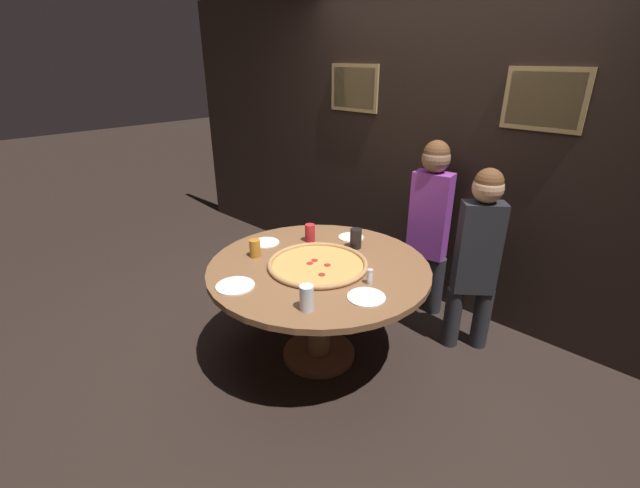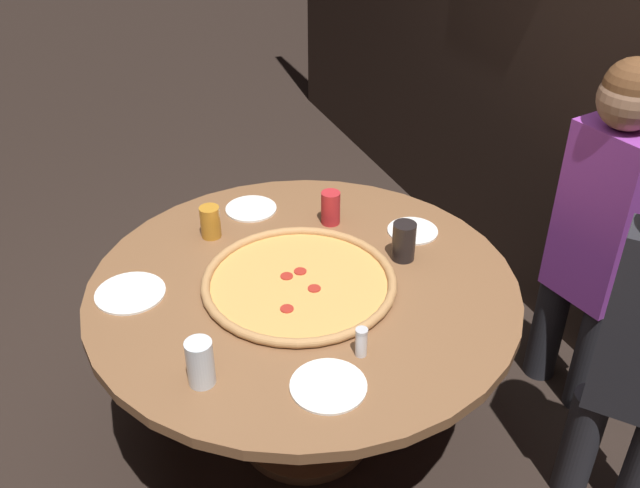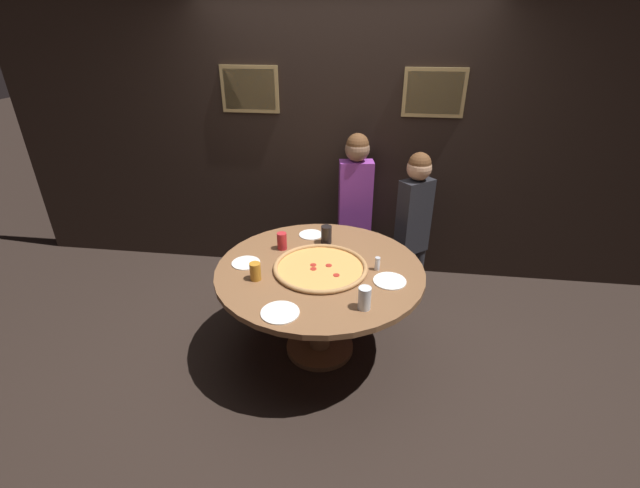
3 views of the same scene
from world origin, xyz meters
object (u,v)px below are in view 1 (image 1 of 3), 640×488
Objects in this scene: diner_far_right at (478,252)px; drink_cup_beside_pizza at (307,298)px; white_plate_near_front at (266,243)px; giant_pizza at (318,264)px; dining_table at (319,284)px; white_plate_beside_cup at (351,237)px; drink_cup_by_shaker at (255,248)px; white_plate_far_back at (235,286)px; diner_side_right at (429,219)px; white_plate_right_side at (366,297)px; condiment_shaker at (370,277)px; drink_cup_far_right at (356,239)px; drink_cup_far_left at (310,233)px.

drink_cup_beside_pizza is at bearing 34.81° from diner_far_right.
giant_pizza is at bearing -0.66° from white_plate_near_front.
diner_far_right is at bearing 50.75° from dining_table.
drink_cup_beside_pizza is at bearing -63.52° from white_plate_beside_cup.
drink_cup_by_shaker reaches higher than white_plate_far_back.
drink_cup_beside_pizza is 1.54m from diner_side_right.
white_plate_beside_cup is at bearing 69.41° from drink_cup_by_shaker.
drink_cup_beside_pizza is at bearing -17.48° from drink_cup_by_shaker.
white_plate_right_side is 0.16× the size of diner_far_right.
giant_pizza is 0.54m from white_plate_beside_cup.
diner_side_right is (-0.22, 1.07, 0.03)m from condiment_shaker.
white_plate_far_back is 1.22× the size of white_plate_beside_cup.
white_plate_right_side is (0.90, 0.09, -0.06)m from drink_cup_by_shaker.
drink_cup_by_shaker is at bearing -57.14° from white_plate_near_front.
white_plate_far_back is at bearing -55.84° from white_plate_near_front.
white_plate_far_back is 0.16× the size of diner_side_right.
white_plate_near_front is at bearing 179.34° from giant_pizza.
condiment_shaker reaches higher than dining_table.
drink_cup_beside_pizza is (0.32, -0.42, 0.06)m from giant_pizza.
drink_cup_by_shaker is at bearing -174.16° from white_plate_right_side.
drink_cup_by_shaker is at bearing 4.62° from diner_far_right.
dining_table is at bearing 73.43° from white_plate_far_back.
white_plate_right_side is (0.16, 0.32, -0.07)m from drink_cup_beside_pizza.
white_plate_far_back is (-0.50, -0.12, -0.07)m from drink_cup_beside_pizza.
diner_far_right is at bearing 35.08° from white_plate_near_front.
drink_cup_far_right is (0.00, 0.38, 0.21)m from dining_table.
drink_cup_by_shaker is at bearing -163.81° from condiment_shaker.
white_plate_far_back is (-0.17, -0.56, 0.15)m from dining_table.
giant_pizza is 2.84× the size of white_plate_far_back.
white_plate_far_back is at bearing -106.57° from dining_table.
white_plate_right_side reaches higher than dining_table.
drink_cup_far_left is at bearing 133.68° from drink_cup_beside_pizza.
drink_cup_far_right is 0.73m from diner_side_right.
diner_side_right is at bearing 78.09° from white_plate_far_back.
drink_cup_far_right is 0.54m from condiment_shaker.
white_plate_near_front reaches higher than dining_table.
giant_pizza is 0.41m from drink_cup_far_right.
white_plate_right_side is at bearing 94.72° from diner_side_right.
white_plate_right_side is (0.65, 0.44, 0.00)m from white_plate_far_back.
condiment_shaker reaches higher than white_plate_far_back.
white_plate_right_side is 0.88m from white_plate_beside_cup.
diner_side_right is (0.51, 0.85, 0.01)m from drink_cup_far_left.
dining_table is at bearing -90.16° from drink_cup_far_right.
condiment_shaker reaches higher than white_plate_right_side.
drink_cup_far_left is 0.89m from white_plate_right_side.
condiment_shaker is (0.39, 0.04, 0.04)m from giant_pizza.
drink_cup_far_right is (-0.01, 0.40, 0.06)m from giant_pizza.
condiment_shaker is at bearing 3.84° from dining_table.
white_plate_beside_cup is at bearing 105.79° from giant_pizza.
condiment_shaker is (-0.09, 0.14, 0.05)m from white_plate_right_side.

